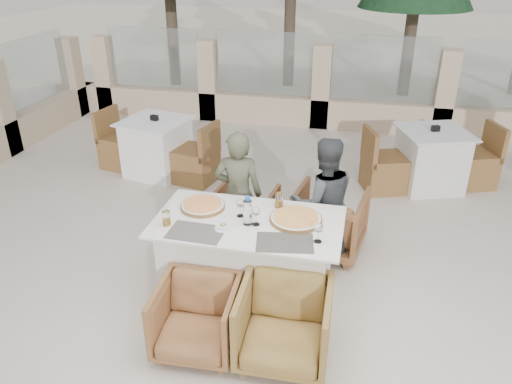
% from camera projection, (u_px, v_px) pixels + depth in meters
% --- Properties ---
extents(ground, '(80.00, 80.00, 0.00)m').
position_uv_depth(ground, '(262.00, 294.00, 4.57)').
color(ground, beige).
rests_on(ground, ground).
extents(sand_patch, '(30.00, 16.00, 0.01)m').
position_uv_depth(sand_patch, '(349.00, 39.00, 16.79)').
color(sand_patch, beige).
rests_on(sand_patch, ground).
extents(perimeter_wall_far, '(10.00, 0.34, 1.60)m').
position_uv_depth(perimeter_wall_far, '(322.00, 81.00, 8.41)').
color(perimeter_wall_far, beige).
rests_on(perimeter_wall_far, ground).
extents(dining_table, '(1.60, 0.90, 0.77)m').
position_uv_depth(dining_table, '(249.00, 259.00, 4.40)').
color(dining_table, white).
rests_on(dining_table, ground).
extents(placemat_near_left, '(0.46, 0.32, 0.00)m').
position_uv_depth(placemat_near_left, '(196.00, 232.00, 4.06)').
color(placemat_near_left, '#5F5851').
rests_on(placemat_near_left, dining_table).
extents(placemat_near_right, '(0.49, 0.37, 0.00)m').
position_uv_depth(placemat_near_right, '(285.00, 242.00, 3.92)').
color(placemat_near_right, '#4E4B43').
rests_on(placemat_near_right, dining_table).
extents(pizza_left, '(0.43, 0.43, 0.05)m').
position_uv_depth(pizza_left, '(203.00, 205.00, 4.43)').
color(pizza_left, '#F15420').
rests_on(pizza_left, dining_table).
extents(pizza_right, '(0.47, 0.47, 0.06)m').
position_uv_depth(pizza_right, '(296.00, 218.00, 4.22)').
color(pizza_right, orange).
rests_on(pizza_right, dining_table).
extents(water_bottle, '(0.08, 0.08, 0.26)m').
position_uv_depth(water_bottle, '(248.00, 210.00, 4.13)').
color(water_bottle, '#B0D4E7').
rests_on(water_bottle, dining_table).
extents(wine_glass_centre, '(0.10, 0.10, 0.18)m').
position_uv_depth(wine_glass_centre, '(240.00, 207.00, 4.26)').
color(wine_glass_centre, silver).
rests_on(wine_glass_centre, dining_table).
extents(wine_glass_near, '(0.09, 0.09, 0.18)m').
position_uv_depth(wine_glass_near, '(256.00, 215.00, 4.13)').
color(wine_glass_near, white).
rests_on(wine_glass_near, dining_table).
extents(wine_glass_corner, '(0.08, 0.08, 0.18)m').
position_uv_depth(wine_glass_corner, '(318.00, 232.00, 3.89)').
color(wine_glass_corner, silver).
rests_on(wine_glass_corner, dining_table).
extents(beer_glass_left, '(0.08, 0.08, 0.13)m').
position_uv_depth(beer_glass_left, '(166.00, 218.00, 4.14)').
color(beer_glass_left, '#C18F1B').
rests_on(beer_glass_left, dining_table).
extents(beer_glass_right, '(0.07, 0.07, 0.14)m').
position_uv_depth(beer_glass_right, '(279.00, 200.00, 4.42)').
color(beer_glass_right, orange).
rests_on(beer_glass_right, dining_table).
extents(olive_dish, '(0.13, 0.13, 0.04)m').
position_uv_depth(olive_dish, '(223.00, 226.00, 4.10)').
color(olive_dish, silver).
rests_on(olive_dish, dining_table).
extents(armchair_far_left, '(0.69, 0.70, 0.58)m').
position_uv_depth(armchair_far_left, '(245.00, 214.00, 5.33)').
color(armchair_far_left, brown).
rests_on(armchair_far_left, ground).
extents(armchair_far_right, '(0.81, 0.83, 0.66)m').
position_uv_depth(armchair_far_right, '(329.00, 221.00, 5.11)').
color(armchair_far_right, brown).
rests_on(armchair_far_right, ground).
extents(armchair_near_left, '(0.65, 0.66, 0.58)m').
position_uv_depth(armchair_near_left, '(197.00, 318.00, 3.85)').
color(armchair_near_left, brown).
rests_on(armchair_near_left, ground).
extents(armchair_near_right, '(0.69, 0.71, 0.64)m').
position_uv_depth(armchair_near_right, '(284.00, 324.00, 3.75)').
color(armchair_near_right, olive).
rests_on(armchair_near_right, ground).
extents(diner_left, '(0.51, 0.37, 1.31)m').
position_uv_depth(diner_left, '(238.00, 194.00, 4.93)').
color(diner_left, '#4F513B').
rests_on(diner_left, ground).
extents(diner_right, '(0.77, 0.69, 1.32)m').
position_uv_depth(diner_right, '(323.00, 203.00, 4.76)').
color(diner_right, '#3C4042').
rests_on(diner_right, ground).
extents(bg_table_a, '(1.77, 1.14, 0.77)m').
position_uv_depth(bg_table_a, '(157.00, 147.00, 6.81)').
color(bg_table_a, white).
rests_on(bg_table_a, ground).
extents(bg_table_b, '(1.82, 1.32, 0.77)m').
position_uv_depth(bg_table_b, '(430.00, 159.00, 6.43)').
color(bg_table_b, silver).
rests_on(bg_table_b, ground).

